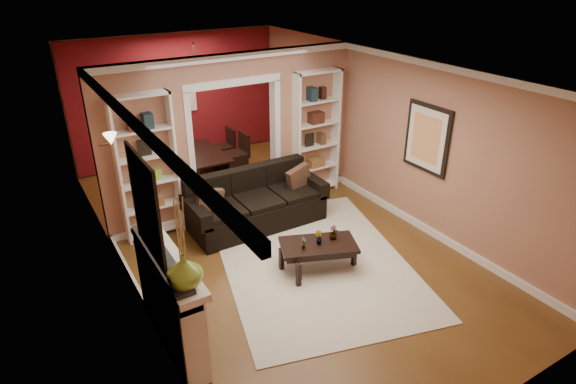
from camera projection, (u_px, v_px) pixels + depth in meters
floor at (270, 236)px, 7.75m from camera, size 8.00×8.00×0.00m
ceiling at (267, 66)px, 6.57m from camera, size 8.00×8.00×0.00m
wall_back at (177, 98)px, 10.24m from camera, size 8.00×0.00×8.00m
wall_front at (498, 307)px, 4.08m from camera, size 8.00×0.00×8.00m
wall_left at (114, 192)px, 6.11m from camera, size 0.00×8.00×8.00m
wall_right at (384, 132)px, 8.21m from camera, size 0.00×8.00×8.00m
partition_wall at (234, 135)px, 8.08m from camera, size 4.50×0.15×2.70m
red_back_panel at (178, 100)px, 10.23m from camera, size 4.44×0.04×2.64m
dining_window at (177, 90)px, 10.10m from camera, size 0.78×0.03×0.98m
area_rug at (314, 261)px, 7.09m from camera, size 3.42×4.16×0.01m
sofa at (256, 200)px, 7.90m from camera, size 2.30×0.99×0.90m
pillow_left at (210, 202)px, 7.42m from camera, size 0.40×0.12×0.40m
pillow_right at (299, 179)px, 8.17m from camera, size 0.45×0.20×0.43m
coffee_table at (318, 256)px, 6.86m from camera, size 1.21×0.93×0.40m
plant_left at (304, 243)px, 6.61m from camera, size 0.12×0.12×0.19m
plant_center at (319, 237)px, 6.73m from camera, size 0.11×0.13×0.20m
plant_right at (333, 232)px, 6.84m from camera, size 0.13×0.13×0.21m
bookshelf_left at (147, 168)px, 7.32m from camera, size 0.90×0.30×2.30m
bookshelf_right at (316, 134)px, 8.76m from camera, size 0.90×0.30×2.30m
fireplace at (172, 300)px, 5.36m from camera, size 0.32×1.70×1.16m
vase at (185, 271)px, 4.57m from camera, size 0.44×0.44×0.36m
mirror at (145, 206)px, 4.77m from camera, size 0.03×0.95×1.10m
wall_sconce at (106, 142)px, 6.37m from camera, size 0.18×0.18×0.22m
framed_art at (427, 138)px, 7.34m from camera, size 0.04×0.85×1.05m
dining_table at (203, 164)px, 9.79m from camera, size 1.46×0.82×0.51m
dining_chair_nw at (182, 168)px, 9.24m from camera, size 0.46×0.46×0.79m
dining_chair_ne at (234, 155)px, 9.73m from camera, size 0.55×0.55×0.91m
dining_chair_sw at (171, 157)px, 9.69m from camera, size 0.48×0.48×0.85m
dining_chair_se at (222, 147)px, 10.21m from camera, size 0.47×0.47×0.84m
chandelier at (197, 78)px, 8.95m from camera, size 0.50×0.50×0.30m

